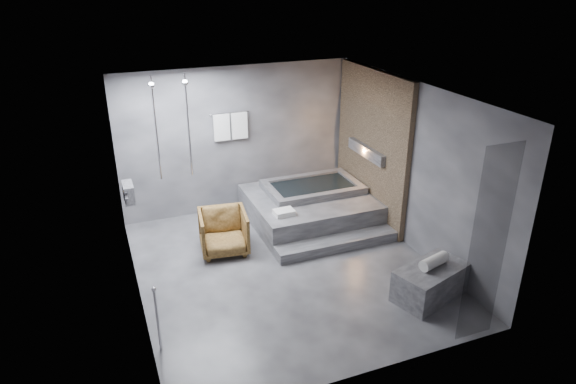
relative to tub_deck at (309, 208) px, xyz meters
name	(u,v)px	position (x,y,z in m)	size (l,w,h in m)	color
room	(304,158)	(-0.65, -1.21, 1.48)	(5.00, 5.04, 2.82)	#303032
tub_deck	(309,208)	(0.00, 0.00, 0.00)	(2.20, 2.00, 0.50)	#353538
tub_step	(337,244)	(0.00, -1.18, -0.16)	(2.20, 0.36, 0.18)	#353538
concrete_bench	(430,282)	(0.62, -2.93, -0.01)	(1.08, 0.60, 0.49)	#353537
driftwood_chair	(224,232)	(-1.81, -0.56, 0.11)	(0.77, 0.80, 0.72)	#3E280F
rolled_towel	(434,261)	(0.66, -2.91, 0.32)	(0.17, 0.17, 0.48)	silver
deck_towel	(284,212)	(-0.74, -0.59, 0.30)	(0.34, 0.25, 0.09)	silver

